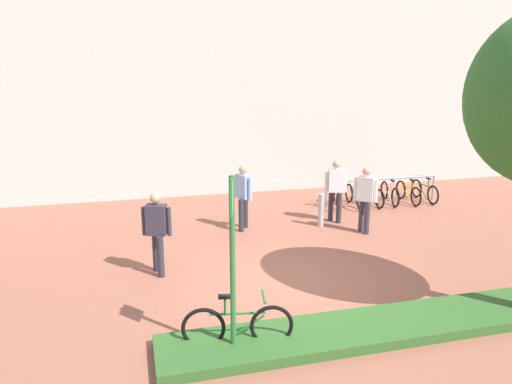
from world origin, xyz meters
name	(u,v)px	position (x,y,z in m)	size (l,w,h in m)	color
ground_plane	(286,283)	(0.00, 0.00, 0.00)	(60.00, 60.00, 0.00)	#9E5B47
building_facade	(212,42)	(0.00, 7.99, 5.00)	(28.00, 1.20, 10.00)	silver
planter_strip	(378,327)	(0.86, -2.10, 0.08)	(7.00, 1.10, 0.16)	#336028
parking_sign_post	(232,242)	(-1.49, -2.10, 1.74)	(0.12, 0.36, 2.68)	#2D7238
bike_at_sign	(238,326)	(-1.39, -1.95, 0.35)	(1.66, 0.46, 0.86)	black
bike_rack_cluster	(381,193)	(4.73, 4.85, 0.35)	(3.76, 1.60, 0.83)	#99999E
bollard_steel	(321,210)	(2.04, 3.21, 0.45)	(0.16, 0.16, 0.90)	#ADADB2
person_casual_tan	(365,196)	(2.91, 2.45, 0.98)	(0.49, 0.44, 1.72)	#383342
person_shirt_blue	(243,193)	(-0.03, 3.49, 0.98)	(0.40, 0.54, 1.72)	#2D2D38
person_suited_dark	(157,228)	(-2.37, 1.12, 0.98)	(0.58, 0.46, 1.72)	#2D2D38
person_shirt_white	(336,187)	(2.57, 3.52, 0.98)	(0.59, 0.41, 1.72)	#2D2D38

